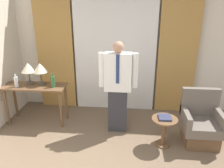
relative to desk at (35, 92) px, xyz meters
The scene contains 13 objects.
wall_back 1.87m from the desk, 31.06° to the left, with size 10.00×0.06×2.70m.
curtain_sheer_center 1.79m from the desk, 27.22° to the left, with size 1.70×0.06×2.58m.
curtain_drape_left 1.02m from the desk, 75.91° to the left, with size 0.79×0.06×2.58m.
curtain_drape_right 2.94m from the desk, 15.37° to the left, with size 0.79×0.06×2.58m.
desk is the anchor object (origin of this frame).
table_lamp_left 0.47m from the desk, 148.00° to the left, with size 0.27×0.27×0.43m.
table_lamp_right 0.47m from the desk, 32.00° to the left, with size 0.27×0.27×0.43m.
bottle_near_edge 0.46m from the desk, ahead, with size 0.08×0.08×0.26m.
bottle_by_lamp 0.40m from the desk, 164.35° to the right, with size 0.07×0.07×0.25m.
person 1.64m from the desk, ahead, with size 0.68×0.22×1.67m.
armchair 3.07m from the desk, ahead, with size 0.63×0.60×0.91m.
side_table 2.48m from the desk, 13.48° to the right, with size 0.42×0.42×0.51m.
book 2.47m from the desk, 13.20° to the right, with size 0.20×0.22×0.03m.
Camera 1 is at (0.36, -1.59, 2.26)m, focal length 35.00 mm.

